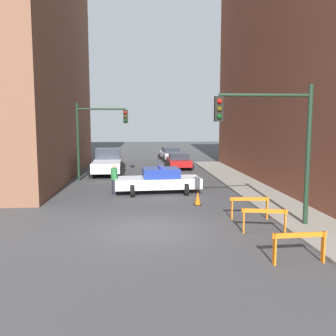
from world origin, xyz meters
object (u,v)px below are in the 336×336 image
(pedestrian_crossing, at_px, (114,179))
(traffic_light_near, at_px, (278,134))
(traffic_light_far, at_px, (94,130))
(barrier_front, at_px, (299,242))
(barrier_back, at_px, (250,204))
(parked_car_near, at_px, (179,161))
(barrier_mid, at_px, (264,217))
(police_car, at_px, (158,180))
(parked_car_mid, at_px, (171,154))
(white_truck, at_px, (108,162))
(traffic_cone, at_px, (198,199))

(pedestrian_crossing, bearing_deg, traffic_light_near, 0.24)
(traffic_light_far, height_order, barrier_front, traffic_light_far)
(pedestrian_crossing, bearing_deg, barrier_back, 3.44)
(parked_car_near, bearing_deg, barrier_front, -87.57)
(barrier_mid, bearing_deg, barrier_front, -89.56)
(barrier_back, bearing_deg, barrier_front, -90.71)
(traffic_light_near, xyz_separation_m, pedestrian_crossing, (-6.43, 6.97, -2.67))
(parked_car_near, bearing_deg, traffic_light_near, -84.96)
(police_car, xyz_separation_m, barrier_back, (3.41, -5.86, -0.11))
(traffic_light_near, bearing_deg, parked_car_near, 95.31)
(traffic_light_near, relative_size, barrier_mid, 3.30)
(police_car, xyz_separation_m, barrier_mid, (3.33, -7.91, -0.11))
(traffic_light_far, bearing_deg, barrier_back, -55.44)
(parked_car_mid, distance_m, barrier_mid, 25.53)
(traffic_light_far, relative_size, white_truck, 0.96)
(barrier_mid, bearing_deg, traffic_light_near, 47.38)
(white_truck, height_order, parked_car_mid, white_truck)
(traffic_light_far, relative_size, police_car, 1.08)
(barrier_mid, relative_size, traffic_cone, 2.40)
(barrier_back, height_order, traffic_cone, barrier_back)
(police_car, distance_m, barrier_mid, 8.59)
(traffic_light_far, distance_m, parked_car_mid, 14.39)
(white_truck, distance_m, barrier_front, 19.83)
(traffic_light_near, height_order, pedestrian_crossing, traffic_light_near)
(traffic_light_near, distance_m, barrier_mid, 3.08)
(parked_car_near, relative_size, pedestrian_crossing, 2.60)
(white_truck, distance_m, pedestrian_crossing, 8.15)
(parked_car_near, xyz_separation_m, traffic_cone, (-0.63, -14.05, -0.36))
(white_truck, relative_size, barrier_mid, 3.45)
(traffic_light_near, distance_m, parked_car_mid, 25.00)
(barrier_back, bearing_deg, parked_car_near, 93.70)
(barrier_mid, bearing_deg, parked_car_near, 93.04)
(parked_car_mid, height_order, barrier_front, parked_car_mid)
(white_truck, bearing_deg, parked_car_near, 26.43)
(parked_car_near, xyz_separation_m, pedestrian_crossing, (-4.75, -11.08, 0.19))
(barrier_front, bearing_deg, barrier_back, 89.29)
(barrier_mid, bearing_deg, barrier_back, 87.70)
(parked_car_near, relative_size, barrier_back, 2.69)
(traffic_light_near, distance_m, parked_car_near, 18.35)
(police_car, relative_size, barrier_back, 3.01)
(traffic_light_far, height_order, parked_car_near, traffic_light_far)
(white_truck, relative_size, barrier_back, 3.40)
(white_truck, bearing_deg, traffic_light_far, -102.78)
(police_car, bearing_deg, pedestrian_crossing, 91.04)
(parked_car_near, relative_size, barrier_front, 2.69)
(traffic_light_near, distance_m, barrier_back, 3.25)
(pedestrian_crossing, distance_m, barrier_front, 12.03)
(parked_car_mid, bearing_deg, barrier_front, -93.10)
(white_truck, xyz_separation_m, pedestrian_crossing, (0.99, -8.09, -0.04))
(white_truck, height_order, parked_car_near, white_truck)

